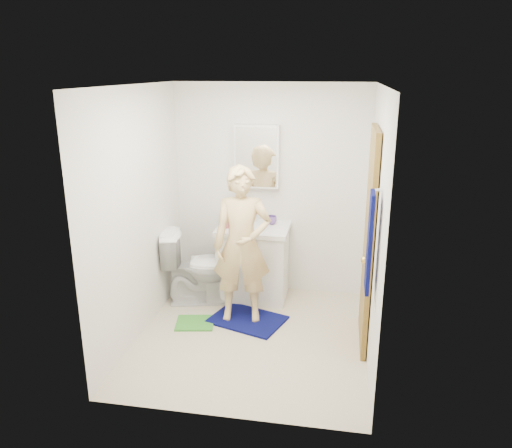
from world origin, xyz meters
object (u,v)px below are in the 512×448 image
Objects in this scene: man at (242,245)px; vanity_cabinet at (253,264)px; towel at (370,243)px; toilet at (200,266)px; medicine_cabinet at (257,156)px; toothbrush_cup at (271,220)px; soap_dispenser at (225,219)px.

vanity_cabinet is at bearing 80.52° from man.
towel is 2.31m from toilet.
toothbrush_cup is (0.18, -0.10, -0.70)m from medicine_cabinet.
toilet is 4.21× the size of soap_dispenser.
medicine_cabinet reaches higher than vanity_cabinet.
vanity_cabinet is 1.22m from medicine_cabinet.
toilet is 0.52× the size of man.
vanity_cabinet is at bearing 128.47° from towel.
soap_dispenser is at bearing 136.56° from towel.
toothbrush_cup is 0.08× the size of man.
man is at bearing 142.33° from towel.
toilet is at bearing -153.35° from soap_dispenser.
soap_dispenser is (0.27, 0.13, 0.53)m from toilet.
medicine_cabinet is 0.73m from toothbrush_cup.
towel is at bearing -45.61° from man.
toothbrush_cup is (-1.00, 1.61, -0.35)m from towel.
soap_dispenser reaches higher than toothbrush_cup.
medicine_cabinet is 0.78m from soap_dispenser.
soap_dispenser is (-0.30, -0.08, 0.55)m from vanity_cabinet.
vanity_cabinet is 0.55m from toothbrush_cup.
toilet is (-1.75, 1.27, -0.83)m from towel.
toilet is 6.91× the size of toothbrush_cup.
vanity_cabinet is 0.71m from man.
towel is at bearing -58.31° from toothbrush_cup.
towel is at bearing -43.44° from soap_dispenser.
soap_dispenser is 0.53m from toothbrush_cup.
toilet is (-0.57, -0.22, 0.02)m from vanity_cabinet.
toothbrush_cup is (0.18, 0.13, 0.50)m from vanity_cabinet.
man is at bearing -59.24° from soap_dispenser.
medicine_cabinet is 1.10m from man.
man reaches higher than toothbrush_cup.
soap_dispenser is (-1.48, 1.40, -0.30)m from towel.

